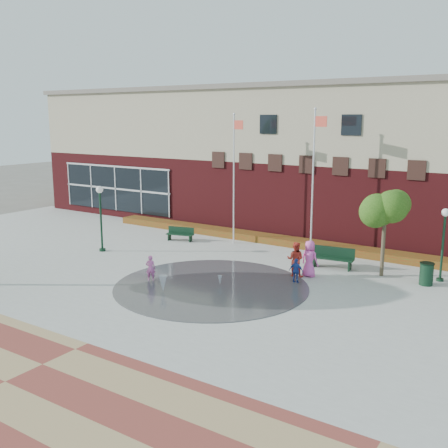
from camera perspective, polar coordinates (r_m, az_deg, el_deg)
The scene contains 20 objects.
ground at distance 20.55m, azimuth -6.22°, elevation -8.99°, with size 120.00×120.00×0.00m, color #666056.
plaza_concrete at distance 23.59m, azimuth 0.00°, elevation -6.19°, with size 46.00×18.00×0.01m, color #A8A8A0.
paver_band at distance 16.27m, azimuth -22.72°, elevation -15.60°, with size 46.00×6.00×0.01m, color brown.
splash_pad at distance 22.80m, azimuth -1.39°, elevation -6.83°, with size 8.40×8.40×0.01m, color #383A3D.
library_building at distance 34.63m, azimuth 12.46°, elevation 7.04°, with size 44.40×10.40×9.20m.
flower_bed at distance 29.99m, azimuth 8.02°, elevation -2.45°, with size 26.00×1.20×0.40m, color #A91C0C.
flagpole_left at distance 29.76m, azimuth 1.12°, elevation 5.65°, with size 0.83×0.36×7.44m.
flagpole_right at distance 27.85m, azimuth 9.74°, elevation 5.41°, with size 0.88×0.43×7.69m.
lamp_left at distance 28.98m, azimuth -13.29°, elevation 1.37°, with size 0.38×0.38×3.59m.
lamp_right at distance 24.92m, azimuth 22.78°, elevation -1.27°, with size 0.35×0.35×3.30m.
bench_left at distance 31.09m, azimuth -4.81°, elevation -1.38°, with size 1.70×0.85×0.82m.
bench_mid at distance 25.91m, azimuth 11.70°, elevation -4.05°, with size 2.11×0.83×1.03m.
trash_can at distance 24.47m, azimuth 21.17°, elevation -5.08°, with size 0.62×0.62×1.01m.
tree_mid at distance 24.65m, azimuth 17.15°, elevation 1.44°, with size 2.51×2.51×4.24m.
water_jet_a at distance 22.20m, azimuth -6.64°, elevation -7.43°, with size 0.36×0.36×0.70m, color white.
water_jet_b at distance 22.92m, azimuth -0.45°, elevation -6.73°, with size 0.19×0.19×0.43m, color white.
child_splash at distance 23.65m, azimuth -8.00°, elevation -4.78°, with size 0.43×0.28×1.18m, color pink.
adult_red at distance 24.20m, azimuth 7.77°, elevation -3.84°, with size 0.79×0.62×1.63m, color red.
adult_pink at distance 24.26m, azimuth 9.29°, elevation -3.76°, with size 0.83×0.54×1.70m, color #F055BB.
child_blue at distance 23.30m, azimuth 7.86°, elevation -5.09°, with size 0.66×0.28×1.13m, color #2846A4.
Camera 1 is at (12.37, -14.77, 7.17)m, focal length 42.00 mm.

